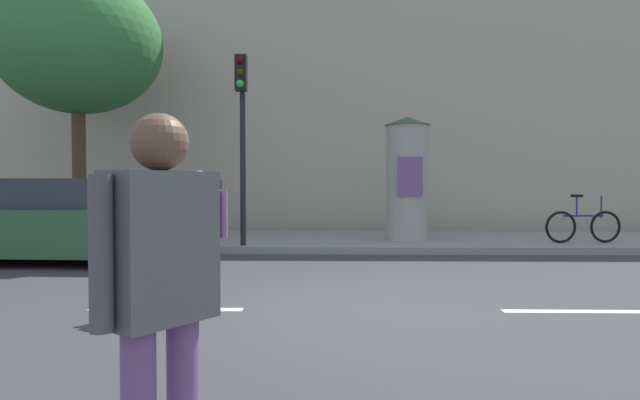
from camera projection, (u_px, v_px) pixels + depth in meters
ground_plane at (372, 311)px, 6.21m from camera, size 80.00×80.00×0.00m
sidewalk_curb at (351, 241)px, 13.21m from camera, size 36.00×4.00×0.15m
lane_markings at (372, 310)px, 6.21m from camera, size 25.80×0.16×0.01m
building_backdrop at (346, 93)px, 18.08m from camera, size 36.00×5.00×9.12m
traffic_light at (242, 118)px, 11.42m from camera, size 0.24×0.45×4.04m
poster_column at (407, 178)px, 12.73m from camera, size 1.07×1.07×2.91m
street_tree at (78, 44)px, 13.00m from camera, size 4.00×4.00×6.44m
pedestrian_with_backpack at (200, 227)px, 6.30m from camera, size 0.66×0.28×1.63m
pedestrian_tallest at (158, 282)px, 2.25m from camera, size 0.52×0.53×1.75m
pedestrian_in_dark_shirt at (212, 198)px, 13.31m from camera, size 0.50×0.45×1.66m
bicycle_leaning at (583, 226)px, 12.06m from camera, size 1.77×0.25×1.09m
bicycle_upright at (155, 225)px, 12.18m from camera, size 1.77×0.25×1.09m
parked_car_silver at (56, 222)px, 10.06m from camera, size 4.38×2.11×1.57m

